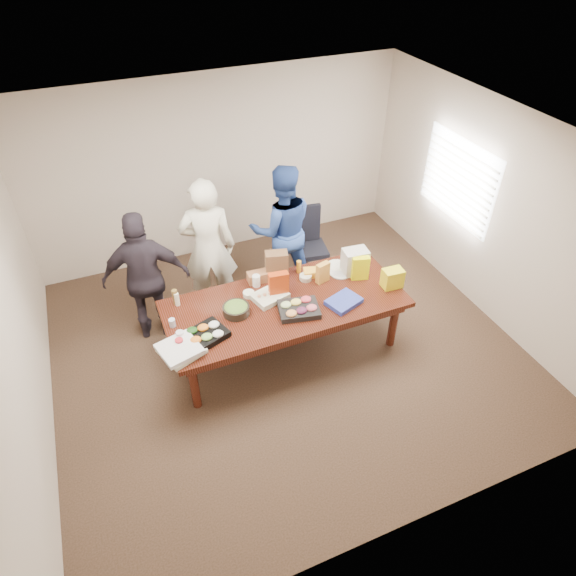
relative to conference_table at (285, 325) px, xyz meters
name	(u,v)px	position (x,y,z in m)	size (l,w,h in m)	color
floor	(285,348)	(0.00, 0.00, -0.39)	(5.50, 5.00, 0.02)	#47301E
ceiling	(284,140)	(0.00, 0.00, 2.33)	(5.50, 5.00, 0.02)	white
wall_back	(219,167)	(0.00, 2.50, 0.98)	(5.50, 0.04, 2.70)	beige
wall_front	(415,444)	(0.00, -2.50, 0.98)	(5.50, 0.04, 2.70)	beige
wall_left	(11,327)	(-2.75, 0.00, 0.98)	(0.04, 5.00, 2.70)	beige
wall_right	(487,211)	(2.75, 0.00, 0.98)	(0.04, 5.00, 2.70)	beige
window_panel	(458,180)	(2.72, 0.60, 1.12)	(0.03, 1.40, 1.10)	white
window_blinds	(455,181)	(2.68, 0.60, 1.12)	(0.04, 1.36, 1.00)	beige
conference_table	(285,325)	(0.00, 0.00, 0.00)	(2.80, 1.20, 0.75)	#4C1C0F
office_chair	(311,247)	(0.90, 1.23, 0.14)	(0.52, 0.52, 1.03)	black
person_center	(208,248)	(-0.59, 1.12, 0.59)	(0.70, 0.46, 1.92)	silver
person_right	(282,229)	(0.46, 1.23, 0.54)	(0.89, 0.70, 1.84)	#2C4B9C
person_left	(146,278)	(-1.42, 0.91, 0.50)	(1.03, 0.43, 1.76)	#282129
veggie_tray	(205,335)	(-1.01, -0.21, 0.41)	(0.44, 0.35, 0.07)	black
fruit_tray	(299,309)	(0.08, -0.22, 0.41)	(0.45, 0.35, 0.07)	black
sheet_cake	(270,296)	(-0.14, 0.13, 0.41)	(0.39, 0.29, 0.07)	silver
salad_bowl	(236,310)	(-0.59, 0.03, 0.42)	(0.31, 0.31, 0.10)	black
chip_bag_blue	(344,302)	(0.62, -0.29, 0.40)	(0.38, 0.28, 0.06)	#2E3CA2
chip_bag_red	(279,285)	(-0.03, 0.13, 0.54)	(0.23, 0.09, 0.33)	#BC370D
chip_bag_yellow	(360,268)	(1.02, 0.06, 0.53)	(0.21, 0.08, 0.31)	#FDFF07
chip_bag_orange	(323,273)	(0.57, 0.19, 0.51)	(0.17, 0.08, 0.26)	gold
mayo_jar	(256,281)	(-0.20, 0.42, 0.45)	(0.09, 0.09, 0.15)	white
mustard_bottle	(299,267)	(0.38, 0.47, 0.46)	(0.06, 0.06, 0.17)	#F6A721
dressing_bottle	(175,297)	(-1.18, 0.46, 0.48)	(0.06, 0.06, 0.20)	brown
ranch_bottle	(177,299)	(-1.17, 0.43, 0.46)	(0.06, 0.06, 0.17)	#FEF4CF
banana_bunch	(314,272)	(0.52, 0.34, 0.42)	(0.25, 0.15, 0.08)	#F7AC2E
bread_loaf	(261,276)	(-0.12, 0.49, 0.44)	(0.33, 0.14, 0.13)	#9C623C
kraft_bag	(277,265)	(0.09, 0.49, 0.55)	(0.27, 0.16, 0.36)	brown
red_cup	(180,343)	(-1.30, -0.25, 0.43)	(0.08, 0.08, 0.11)	red
clear_cup_a	(180,336)	(-1.27, -0.15, 0.43)	(0.08, 0.08, 0.11)	silver
clear_cup_b	(172,323)	(-1.30, 0.10, 0.42)	(0.07, 0.07, 0.10)	silver
pizza_box_lower	(182,350)	(-1.30, -0.33, 0.40)	(0.39, 0.39, 0.05)	silver
pizza_box_upper	(179,349)	(-1.32, -0.34, 0.44)	(0.39, 0.39, 0.05)	silver
plate_a	(340,273)	(0.85, 0.24, 0.38)	(0.27, 0.27, 0.02)	silver
plate_b	(337,266)	(0.88, 0.40, 0.38)	(0.26, 0.26, 0.02)	white
dip_bowl_a	(306,277)	(0.40, 0.30, 0.41)	(0.15, 0.15, 0.06)	beige
dip_bowl_b	(249,294)	(-0.35, 0.27, 0.40)	(0.14, 0.14, 0.05)	white
grocery_bag_white	(355,261)	(1.02, 0.21, 0.54)	(0.30, 0.21, 0.32)	silver
grocery_bag_yellow	(392,278)	(1.30, -0.22, 0.50)	(0.24, 0.17, 0.24)	yellow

